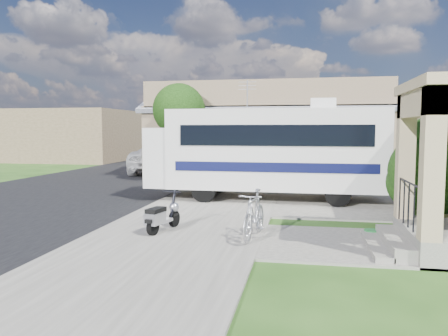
% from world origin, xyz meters
% --- Properties ---
extents(ground, '(120.00, 120.00, 0.00)m').
position_xyz_m(ground, '(0.00, 0.00, 0.00)').
color(ground, '#1B3C10').
extents(street_slab, '(9.00, 80.00, 0.02)m').
position_xyz_m(street_slab, '(-7.50, 10.00, 0.01)').
color(street_slab, black).
rests_on(street_slab, ground).
extents(sidewalk_slab, '(4.00, 80.00, 0.06)m').
position_xyz_m(sidewalk_slab, '(-1.00, 10.00, 0.03)').
color(sidewalk_slab, '#5E5A54').
rests_on(sidewalk_slab, ground).
extents(driveway_slab, '(7.00, 6.00, 0.05)m').
position_xyz_m(driveway_slab, '(1.50, 4.50, 0.03)').
color(driveway_slab, '#5E5A54').
rests_on(driveway_slab, ground).
extents(walk_slab, '(4.00, 3.00, 0.05)m').
position_xyz_m(walk_slab, '(3.00, -1.00, 0.03)').
color(walk_slab, '#5E5A54').
rests_on(walk_slab, ground).
extents(warehouse, '(12.50, 8.40, 5.04)m').
position_xyz_m(warehouse, '(0.00, 13.97, 1.99)').
color(warehouse, brown).
rests_on(warehouse, ground).
extents(distant_bldg_far, '(10.00, 8.00, 4.00)m').
position_xyz_m(distant_bldg_far, '(-17.00, 22.00, 2.00)').
color(distant_bldg_far, brown).
rests_on(distant_bldg_far, ground).
extents(distant_bldg_near, '(8.00, 7.00, 3.20)m').
position_xyz_m(distant_bldg_near, '(-15.00, 34.00, 1.60)').
color(distant_bldg_near, brown).
rests_on(distant_bldg_near, ground).
extents(street_tree_a, '(2.44, 2.40, 4.58)m').
position_xyz_m(street_tree_a, '(-3.70, 9.05, 3.25)').
color(street_tree_a, black).
rests_on(street_tree_a, ground).
extents(street_tree_b, '(2.44, 2.40, 4.73)m').
position_xyz_m(street_tree_b, '(-3.70, 19.05, 3.39)').
color(street_tree_b, black).
rests_on(street_tree_b, ground).
extents(street_tree_c, '(2.44, 2.40, 4.42)m').
position_xyz_m(street_tree_c, '(-3.70, 28.05, 3.10)').
color(street_tree_c, black).
rests_on(street_tree_c, ground).
extents(motorhome, '(8.04, 2.69, 4.11)m').
position_xyz_m(motorhome, '(0.63, 4.71, 1.76)').
color(motorhome, beige).
rests_on(motorhome, ground).
extents(shrub, '(2.29, 2.19, 2.82)m').
position_xyz_m(shrub, '(5.17, 1.75, 1.44)').
color(shrub, black).
rests_on(shrub, ground).
extents(scooter, '(0.61, 1.39, 0.92)m').
position_xyz_m(scooter, '(-1.39, -0.75, 0.42)').
color(scooter, black).
rests_on(scooter, ground).
extents(bicycle, '(0.72, 1.82, 1.06)m').
position_xyz_m(bicycle, '(0.81, -0.95, 0.53)').
color(bicycle, '#A6A5AD').
rests_on(bicycle, ground).
extents(pickup_truck, '(3.63, 6.49, 1.72)m').
position_xyz_m(pickup_truck, '(-6.11, 13.56, 0.86)').
color(pickup_truck, silver).
rests_on(pickup_truck, ground).
extents(van, '(3.60, 6.83, 1.89)m').
position_xyz_m(van, '(-6.40, 19.51, 0.94)').
color(van, silver).
rests_on(van, ground).
extents(garden_hose, '(0.35, 0.35, 0.16)m').
position_xyz_m(garden_hose, '(3.42, -0.22, 0.08)').
color(garden_hose, '#156928').
rests_on(garden_hose, ground).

